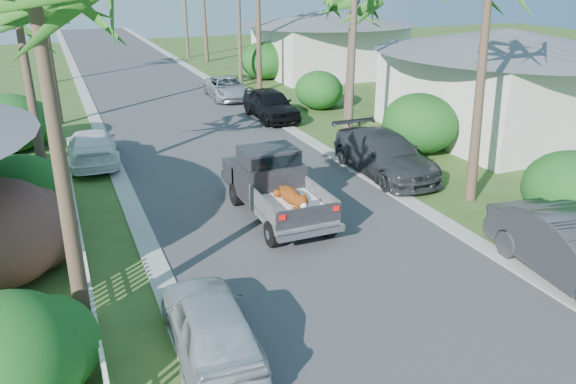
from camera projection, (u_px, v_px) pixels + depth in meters
name	position (u px, v px, depth m)	size (l,w,h in m)	color
ground	(413.00, 342.00, 11.59)	(120.00, 120.00, 0.00)	#34501E
road	(167.00, 102.00, 33.03)	(8.00, 100.00, 0.02)	#38383A
curb_left	(90.00, 108.00, 31.46)	(0.60, 100.00, 0.06)	#A5A39E
curb_right	(236.00, 96.00, 34.58)	(0.60, 100.00, 0.06)	#A5A39E
pickup_truck	(272.00, 183.00, 17.50)	(1.98, 5.12, 2.06)	black
parked_car_rn	(576.00, 252.00, 13.56)	(1.75, 5.02, 1.65)	#2E2F33
parked_car_rm	(385.00, 154.00, 20.99)	(2.17, 5.34, 1.55)	#313436
parked_car_rf	(271.00, 104.00, 28.93)	(1.84, 4.58, 1.56)	black
parked_car_rd	(227.00, 88.00, 33.73)	(2.14, 4.64, 1.29)	#B3B6BA
parked_car_ln	(210.00, 324.00, 11.06)	(1.56, 3.88, 1.32)	silver
parked_car_lf	(92.00, 147.00, 22.21)	(1.90, 4.68, 1.36)	white
palm_l_b	(16.00, 7.00, 17.17)	(4.40, 4.40, 7.40)	brown
palm_r_b	(352.00, 1.00, 24.68)	(4.40, 4.40, 7.20)	brown
shrub_l_a	(5.00, 361.00, 9.33)	(2.60, 2.86, 2.20)	#1A4313
shrub_l_c	(22.00, 188.00, 17.12)	(2.40, 2.64, 2.00)	#1A4313
shrub_l_d	(9.00, 123.00, 23.69)	(3.20, 3.52, 2.40)	#1A4313
shrub_r_a	(574.00, 190.00, 16.50)	(2.80, 3.08, 2.30)	#1A4313
shrub_r_b	(419.00, 124.00, 23.40)	(3.00, 3.30, 2.50)	#1A4313
shrub_r_c	(319.00, 90.00, 31.08)	(2.60, 2.86, 2.10)	#1A4313
shrub_r_d	(264.00, 61.00, 39.74)	(3.20, 3.52, 2.60)	#1A4313
picket_fence	(84.00, 258.00, 13.95)	(0.10, 11.00, 1.00)	white
house_right_near	(503.00, 87.00, 25.78)	(8.00, 9.00, 4.80)	silver
house_right_far	(327.00, 45.00, 41.26)	(9.00, 8.00, 4.60)	silver
utility_pole_b	(353.00, 38.00, 23.09)	(1.60, 0.26, 9.00)	brown
utility_pole_c	(239.00, 15.00, 35.95)	(1.60, 0.26, 9.00)	brown
utility_pole_d	(185.00, 4.00, 48.82)	(1.60, 0.26, 9.00)	brown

